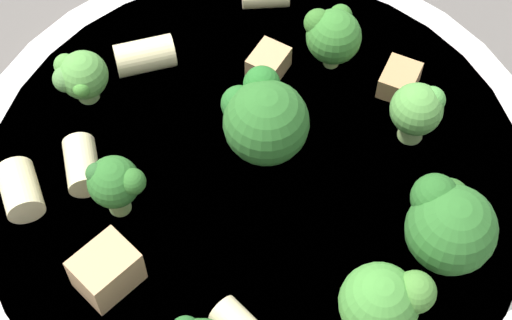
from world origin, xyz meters
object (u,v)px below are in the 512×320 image
object	(u,v)px
broccoli_floret_1	(384,302)
broccoli_floret_5	(264,119)
pasta_bowl	(256,188)
broccoli_floret_3	(449,224)
rigatoni_2	(82,165)
rigatoni_3	(20,190)
broccoli_floret_6	(115,183)
chicken_chunk_1	(106,270)
chicken_chunk_0	(399,80)
chicken_chunk_2	(269,63)
rigatoni_1	(145,56)
broccoli_floret_0	(80,76)
broccoli_floret_2	(332,34)
broccoli_floret_7	(419,109)

from	to	relation	value
broccoli_floret_1	broccoli_floret_5	distance (m)	0.10
pasta_bowl	broccoli_floret_3	world-z (taller)	broccoli_floret_3
pasta_bowl	rigatoni_2	xyz separation A→B (m)	(0.03, 0.07, 0.02)
broccoli_floret_3	rigatoni_2	size ratio (longest dim) A/B	1.77
broccoli_floret_3	broccoli_floret_5	bearing A→B (deg)	31.80
rigatoni_3	broccoli_floret_6	bearing A→B (deg)	-117.84
broccoli_floret_1	broccoli_floret_3	bearing A→B (deg)	-63.94
rigatoni_3	rigatoni_2	bearing A→B (deg)	-83.85
broccoli_floret_5	chicken_chunk_1	size ratio (longest dim) A/B	1.77
broccoli_floret_3	broccoli_floret_6	bearing A→B (deg)	58.05
chicken_chunk_0	chicken_chunk_1	world-z (taller)	chicken_chunk_1
broccoli_floret_3	broccoli_floret_5	world-z (taller)	broccoli_floret_3
rigatoni_2	rigatoni_3	distance (m)	0.03
broccoli_floret_1	broccoli_floret_5	xyz separation A→B (m)	(0.10, 0.01, 0.00)
broccoli_floret_1	broccoli_floret_6	bearing A→B (deg)	41.26
chicken_chunk_2	chicken_chunk_1	bearing A→B (deg)	126.81
broccoli_floret_5	chicken_chunk_0	size ratio (longest dim) A/B	2.27
rigatoni_2	chicken_chunk_0	size ratio (longest dim) A/B	1.32
broccoli_floret_3	rigatoni_1	world-z (taller)	broccoli_floret_3
rigatoni_3	chicken_chunk_0	bearing A→B (deg)	-92.26
broccoli_floret_0	broccoli_floret_2	bearing A→B (deg)	-101.74
chicken_chunk_1	broccoli_floret_2	bearing A→B (deg)	-61.75
chicken_chunk_0	chicken_chunk_2	distance (m)	0.06
broccoli_floret_5	rigatoni_2	distance (m)	0.08
broccoli_floret_1	rigatoni_3	distance (m)	0.17
chicken_chunk_2	rigatoni_2	bearing A→B (deg)	103.07
broccoli_floret_1	chicken_chunk_2	world-z (taller)	broccoli_floret_1
broccoli_floret_3	rigatoni_2	bearing A→B (deg)	52.85
broccoli_floret_0	chicken_chunk_1	bearing A→B (deg)	169.71
broccoli_floret_6	broccoli_floret_7	world-z (taller)	same
broccoli_floret_3	chicken_chunk_1	world-z (taller)	broccoli_floret_3
broccoli_floret_5	chicken_chunk_0	xyz separation A→B (m)	(0.01, -0.07, -0.02)
broccoli_floret_0	broccoli_floret_5	xyz separation A→B (m)	(-0.06, -0.07, 0.01)
broccoli_floret_6	rigatoni_2	distance (m)	0.03
chicken_chunk_2	broccoli_floret_2	bearing A→B (deg)	-100.94
broccoli_floret_5	broccoli_floret_7	xyz separation A→B (m)	(-0.02, -0.07, -0.01)
rigatoni_3	chicken_chunk_1	world-z (taller)	chicken_chunk_1
broccoli_floret_1	rigatoni_1	world-z (taller)	broccoli_floret_1
broccoli_floret_6	rigatoni_3	xyz separation A→B (m)	(0.02, 0.04, -0.01)
rigatoni_1	rigatoni_3	world-z (taller)	same
broccoli_floret_1	rigatoni_3	bearing A→B (deg)	46.72
rigatoni_1	chicken_chunk_0	distance (m)	0.12
broccoli_floret_3	chicken_chunk_0	bearing A→B (deg)	-16.90
broccoli_floret_6	rigatoni_3	bearing A→B (deg)	62.16
pasta_bowl	broccoli_floret_6	size ratio (longest dim) A/B	8.36
rigatoni_1	rigatoni_2	distance (m)	0.07
broccoli_floret_0	rigatoni_1	xyz separation A→B (m)	(0.01, -0.03, -0.01)
chicken_chunk_0	chicken_chunk_2	world-z (taller)	same
pasta_bowl	chicken_chunk_1	xyz separation A→B (m)	(-0.03, 0.08, 0.02)
pasta_bowl	broccoli_floret_3	xyz separation A→B (m)	(-0.07, -0.06, 0.04)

